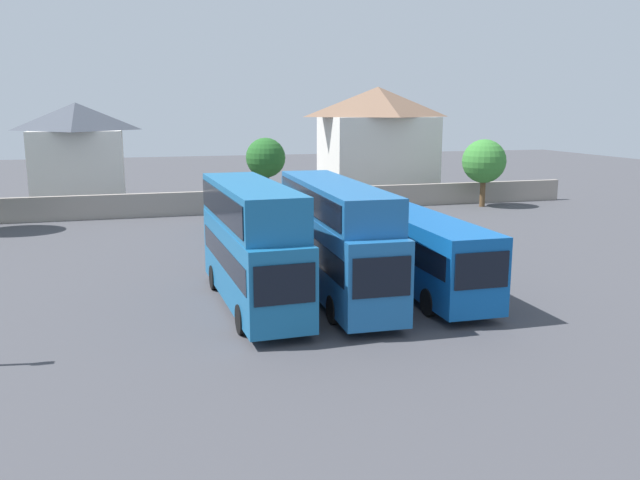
{
  "coord_description": "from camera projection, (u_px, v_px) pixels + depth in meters",
  "views": [
    {
      "loc": [
        -8.24,
        -26.22,
        8.07
      ],
      "look_at": [
        0.0,
        3.0,
        1.96
      ],
      "focal_mm": 36.88,
      "sensor_mm": 36.0,
      "label": 1
    }
  ],
  "objects": [
    {
      "name": "bus_3",
      "position": [
        422.0,
        249.0,
        28.98
      ],
      "size": [
        2.61,
        10.55,
        3.4
      ],
      "rotation": [
        0.0,
        0.0,
        -1.58
      ],
      "color": "#0E52A1",
      "rests_on": "ground"
    },
    {
      "name": "tree_left_of_lot",
      "position": [
        266.0,
        158.0,
        53.62
      ],
      "size": [
        3.24,
        3.24,
        5.71
      ],
      "color": "brown",
      "rests_on": "ground"
    },
    {
      "name": "tree_right_of_lot",
      "position": [
        484.0,
        161.0,
        54.06
      ],
      "size": [
        3.59,
        3.59,
        5.57
      ],
      "color": "brown",
      "rests_on": "ground"
    },
    {
      "name": "ground",
      "position": [
        261.0,
        227.0,
        45.51
      ],
      "size": [
        140.0,
        140.0,
        0.0
      ],
      "primitive_type": "plane",
      "color": "#424247"
    },
    {
      "name": "house_terrace_left",
      "position": [
        79.0,
        153.0,
        55.23
      ],
      "size": [
        7.5,
        8.37,
        8.53
      ],
      "color": "silver",
      "rests_on": "ground"
    },
    {
      "name": "depot_boundary_wall",
      "position": [
        246.0,
        201.0,
        51.31
      ],
      "size": [
        56.0,
        0.5,
        1.8
      ],
      "primitive_type": "cube",
      "color": "gray",
      "rests_on": "ground"
    },
    {
      "name": "bus_1",
      "position": [
        252.0,
        238.0,
        26.72
      ],
      "size": [
        2.84,
        10.33,
        5.09
      ],
      "rotation": [
        0.0,
        0.0,
        -1.53
      ],
      "color": "#186097",
      "rests_on": "ground"
    },
    {
      "name": "bus_4",
      "position": [
        250.0,
        207.0,
        40.93
      ],
      "size": [
        2.67,
        11.84,
        3.49
      ],
      "rotation": [
        0.0,
        0.0,
        -1.56
      ],
      "color": "#1B629B",
      "rests_on": "ground"
    },
    {
      "name": "bus_5",
      "position": [
        313.0,
        206.0,
        42.25
      ],
      "size": [
        3.33,
        10.47,
        3.29
      ],
      "rotation": [
        0.0,
        0.0,
        -1.65
      ],
      "color": "#1360A1",
      "rests_on": "ground"
    },
    {
      "name": "house_terrace_centre",
      "position": [
        377.0,
        141.0,
        60.39
      ],
      "size": [
        10.02,
        7.61,
        9.97
      ],
      "color": "silver",
      "rests_on": "ground"
    },
    {
      "name": "bus_2",
      "position": [
        335.0,
        233.0,
        28.37
      ],
      "size": [
        2.76,
        12.05,
        4.94
      ],
      "rotation": [
        0.0,
        0.0,
        -1.6
      ],
      "color": "#1C5D9D",
      "rests_on": "ground"
    }
  ]
}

